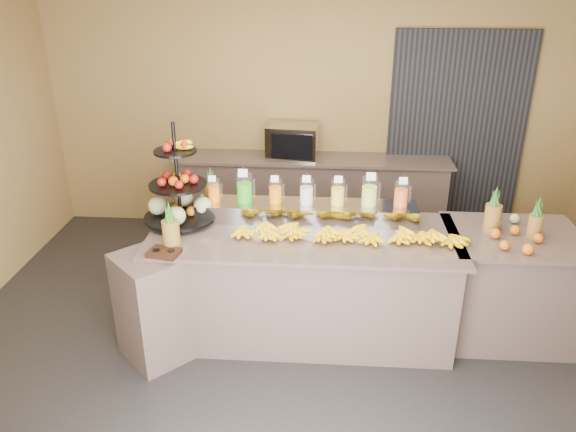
# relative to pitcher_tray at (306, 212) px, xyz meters

# --- Properties ---
(ground) EXTENTS (6.00, 6.00, 0.00)m
(ground) POSITION_rel_pitcher_tray_xyz_m (-0.00, -0.58, -1.01)
(ground) COLOR black
(ground) RESTS_ON ground
(room_envelope) EXTENTS (6.04, 5.02, 2.82)m
(room_envelope) POSITION_rel_pitcher_tray_xyz_m (0.18, 0.21, 0.87)
(room_envelope) COLOR olive
(room_envelope) RESTS_ON ground
(buffet_counter) EXTENTS (2.75, 1.25, 0.93)m
(buffet_counter) POSITION_rel_pitcher_tray_xyz_m (-0.12, -0.32, -0.54)
(buffet_counter) COLOR gray
(buffet_counter) RESTS_ON ground
(right_counter) EXTENTS (1.08, 0.88, 0.93)m
(right_counter) POSITION_rel_pitcher_tray_xyz_m (1.70, -0.18, -0.54)
(right_counter) COLOR gray
(right_counter) RESTS_ON ground
(back_ledge) EXTENTS (3.10, 0.55, 0.93)m
(back_ledge) POSITION_rel_pitcher_tray_xyz_m (-0.00, 1.67, -0.54)
(back_ledge) COLOR gray
(back_ledge) RESTS_ON ground
(pitcher_tray) EXTENTS (1.85, 0.30, 0.15)m
(pitcher_tray) POSITION_rel_pitcher_tray_xyz_m (0.00, 0.00, 0.00)
(pitcher_tray) COLOR gray
(pitcher_tray) RESTS_ON buffet_counter
(juice_pitcher_orange_a) EXTENTS (0.11, 0.11, 0.26)m
(juice_pitcher_orange_a) POSITION_rel_pitcher_tray_xyz_m (-0.78, -0.00, 0.16)
(juice_pitcher_orange_a) COLOR silver
(juice_pitcher_orange_a) RESTS_ON pitcher_tray
(juice_pitcher_green) EXTENTS (0.13, 0.14, 0.32)m
(juice_pitcher_green) POSITION_rel_pitcher_tray_xyz_m (-0.52, -0.00, 0.18)
(juice_pitcher_green) COLOR silver
(juice_pitcher_green) RESTS_ON pitcher_tray
(juice_pitcher_orange_b) EXTENTS (0.11, 0.12, 0.27)m
(juice_pitcher_orange_b) POSITION_rel_pitcher_tray_xyz_m (-0.26, -0.00, 0.17)
(juice_pitcher_orange_b) COLOR silver
(juice_pitcher_orange_b) RESTS_ON pitcher_tray
(juice_pitcher_milk) EXTENTS (0.12, 0.12, 0.28)m
(juice_pitcher_milk) POSITION_rel_pitcher_tray_xyz_m (-0.00, -0.00, 0.17)
(juice_pitcher_milk) COLOR silver
(juice_pitcher_milk) RESTS_ON pitcher_tray
(juice_pitcher_lemon) EXTENTS (0.12, 0.12, 0.28)m
(juice_pitcher_lemon) POSITION_rel_pitcher_tray_xyz_m (0.26, -0.00, 0.17)
(juice_pitcher_lemon) COLOR silver
(juice_pitcher_lemon) RESTS_ON pitcher_tray
(juice_pitcher_lime) EXTENTS (0.13, 0.14, 0.32)m
(juice_pitcher_lime) POSITION_rel_pitcher_tray_xyz_m (0.52, -0.00, 0.18)
(juice_pitcher_lime) COLOR silver
(juice_pitcher_lime) RESTS_ON pitcher_tray
(juice_pitcher_orange_c) EXTENTS (0.12, 0.12, 0.28)m
(juice_pitcher_orange_c) POSITION_rel_pitcher_tray_xyz_m (0.78, -0.00, 0.17)
(juice_pitcher_orange_c) COLOR silver
(juice_pitcher_orange_c) RESTS_ON pitcher_tray
(banana_heap) EXTENTS (1.88, 0.17, 0.16)m
(banana_heap) POSITION_rel_pitcher_tray_xyz_m (0.33, -0.33, -0.01)
(banana_heap) COLOR yellow
(banana_heap) RESTS_ON buffet_counter
(fruit_stand) EXTENTS (0.76, 0.76, 0.86)m
(fruit_stand) POSITION_rel_pitcher_tray_xyz_m (-1.01, -0.11, 0.14)
(fruit_stand) COLOR black
(fruit_stand) RESTS_ON buffet_counter
(condiment_caddy) EXTENTS (0.26, 0.21, 0.03)m
(condiment_caddy) POSITION_rel_pitcher_tray_xyz_m (-1.04, -0.70, -0.06)
(condiment_caddy) COLOR black
(condiment_caddy) RESTS_ON buffet_counter
(pineapple_left_a) EXTENTS (0.13, 0.13, 0.38)m
(pineapple_left_a) POSITION_rel_pitcher_tray_xyz_m (-1.00, -0.58, 0.07)
(pineapple_left_a) COLOR brown
(pineapple_left_a) RESTS_ON buffet_counter
(pineapple_left_b) EXTENTS (0.13, 0.13, 0.40)m
(pineapple_left_b) POSITION_rel_pitcher_tray_xyz_m (-0.83, 0.15, 0.08)
(pineapple_left_b) COLOR brown
(pineapple_left_b) RESTS_ON buffet_counter
(right_fruit_pile) EXTENTS (0.43, 0.41, 0.22)m
(right_fruit_pile) POSITION_rel_pitcher_tray_xyz_m (1.64, -0.25, -0.00)
(right_fruit_pile) COLOR brown
(right_fruit_pile) RESTS_ON right_counter
(oven_warmer) EXTENTS (0.59, 0.44, 0.37)m
(oven_warmer) POSITION_rel_pitcher_tray_xyz_m (-0.22, 1.67, 0.11)
(oven_warmer) COLOR gray
(oven_warmer) RESTS_ON back_ledge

